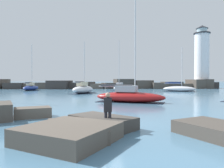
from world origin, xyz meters
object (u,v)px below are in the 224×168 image
object	(u,v)px
lighthouse	(202,60)
sailboat_moored_4	(179,89)
sailboat_moored_5	(129,96)
sailboat_moored_1	(83,89)
sailboat_moored_2	(31,87)
sailboat_moored_6	(119,87)
person_on_rocks	(108,109)

from	to	relation	value
lighthouse	sailboat_moored_4	size ratio (longest dim) A/B	1.96
sailboat_moored_5	sailboat_moored_1	bearing A→B (deg)	110.97
sailboat_moored_2	sailboat_moored_5	bearing A→B (deg)	-55.80
sailboat_moored_4	sailboat_moored_6	xyz separation A→B (m)	(-11.27, 4.48, 0.10)
lighthouse	sailboat_moored_5	size ratio (longest dim) A/B	1.58
sailboat_moored_1	sailboat_moored_4	xyz separation A→B (m)	(18.29, 4.78, -0.18)
sailboat_moored_4	sailboat_moored_6	bearing A→B (deg)	158.33
sailboat_moored_2	sailboat_moored_4	xyz separation A→B (m)	(30.13, -6.15, -0.09)
sailboat_moored_1	sailboat_moored_5	bearing A→B (deg)	-69.03
lighthouse	sailboat_moored_6	distance (m)	26.60
lighthouse	person_on_rocks	distance (m)	54.86
lighthouse	sailboat_moored_5	bearing A→B (deg)	-124.98
sailboat_moored_2	person_on_rocks	world-z (taller)	sailboat_moored_2
sailboat_moored_1	sailboat_moored_4	distance (m)	18.91
sailboat_moored_5	person_on_rocks	xyz separation A→B (m)	(-2.70, -12.05, 0.32)
sailboat_moored_6	sailboat_moored_5	bearing A→B (deg)	-93.11
person_on_rocks	sailboat_moored_4	bearing A→B (deg)	64.26
sailboat_moored_5	sailboat_moored_6	world-z (taller)	sailboat_moored_5
sailboat_moored_2	sailboat_moored_4	distance (m)	30.75
sailboat_moored_1	lighthouse	bearing A→B (deg)	33.74
sailboat_moored_1	sailboat_moored_6	bearing A→B (deg)	52.84
lighthouse	person_on_rocks	size ratio (longest dim) A/B	9.91
sailboat_moored_1	person_on_rocks	distance (m)	27.10
sailboat_moored_1	sailboat_moored_2	distance (m)	16.11
lighthouse	sailboat_moored_1	size ratio (longest dim) A/B	1.93
sailboat_moored_1	sailboat_moored_5	distance (m)	15.94
sailboat_moored_2	lighthouse	bearing A→B (deg)	12.44
sailboat_moored_4	sailboat_moored_5	size ratio (longest dim) A/B	0.81
sailboat_moored_4	lighthouse	bearing A→B (deg)	52.19
sailboat_moored_6	sailboat_moored_4	bearing A→B (deg)	-21.67
person_on_rocks	sailboat_moored_6	bearing A→B (deg)	83.67
sailboat_moored_4	person_on_rocks	xyz separation A→B (m)	(-15.29, -31.71, 0.41)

